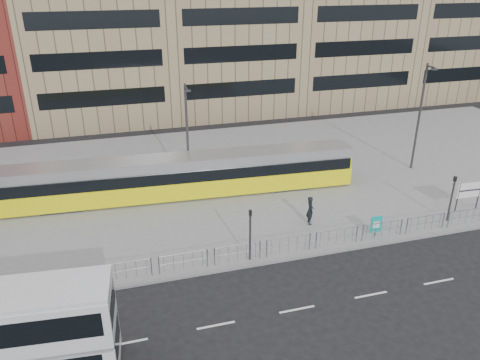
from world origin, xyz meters
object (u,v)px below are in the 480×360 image
object	(u,v)px
tram	(180,176)
pedestrian	(310,210)
station_sign	(469,191)
traffic_light_east	(452,193)
traffic_light_west	(250,229)
lamp_post_east	(420,113)
lamp_post_west	(187,133)
ad_panel	(376,225)

from	to	relation	value
tram	pedestrian	bearing A→B (deg)	-37.93
tram	station_sign	bearing A→B (deg)	-19.40
station_sign	traffic_light_east	distance (m)	2.37
traffic_light_west	lamp_post_east	size ratio (longest dim) A/B	0.37
tram	traffic_light_west	xyz separation A→B (m)	(2.33, -9.18, 0.49)
traffic_light_west	traffic_light_east	size ratio (longest dim) A/B	1.00
traffic_light_east	lamp_post_west	xyz separation A→B (m)	(-15.02, 9.59, 2.26)
traffic_light_west	ad_panel	bearing A→B (deg)	4.75
station_sign	traffic_light_west	size ratio (longest dim) A/B	0.65
traffic_light_west	tram	bearing A→B (deg)	106.80
lamp_post_west	lamp_post_east	bearing A→B (deg)	-4.18
station_sign	ad_panel	xyz separation A→B (m)	(-7.64, -1.30, -0.62)
station_sign	lamp_post_east	distance (m)	8.12
tram	lamp_post_west	size ratio (longest dim) A/B	3.25
pedestrian	traffic_light_west	size ratio (longest dim) A/B	0.61
tram	pedestrian	xyz separation A→B (m)	(7.18, -6.33, -0.54)
traffic_light_west	traffic_light_east	world-z (taller)	same
ad_panel	lamp_post_east	xyz separation A→B (m)	(8.56, 8.70, 3.82)
station_sign	lamp_post_east	world-z (taller)	lamp_post_east
traffic_light_west	traffic_light_east	distance (m)	13.56
traffic_light_east	lamp_post_east	distance (m)	9.20
traffic_light_east	tram	bearing A→B (deg)	143.19
station_sign	ad_panel	world-z (taller)	station_sign
pedestrian	tram	bearing A→B (deg)	57.87
station_sign	traffic_light_east	size ratio (longest dim) A/B	0.65
station_sign	pedestrian	world-z (taller)	station_sign
pedestrian	traffic_light_west	world-z (taller)	traffic_light_west
lamp_post_west	lamp_post_east	xyz separation A→B (m)	(18.07, -1.32, 0.36)
ad_panel	tram	bearing A→B (deg)	141.21
tram	traffic_light_west	bearing A→B (deg)	-72.33
ad_panel	lamp_post_east	size ratio (longest dim) A/B	0.16
pedestrian	lamp_post_west	world-z (taller)	lamp_post_west
pedestrian	traffic_light_west	bearing A→B (deg)	129.74
pedestrian	lamp_post_east	bearing A→B (deg)	-53.12
ad_panel	traffic_light_east	bearing A→B (deg)	6.29
station_sign	ad_panel	size ratio (longest dim) A/B	1.51
pedestrian	station_sign	bearing A→B (deg)	-87.38
traffic_light_east	pedestrian	bearing A→B (deg)	157.50
traffic_light_west	lamp_post_west	xyz separation A→B (m)	(-1.48, 10.32, 2.26)
pedestrian	traffic_light_east	bearing A→B (deg)	-94.48
traffic_light_west	lamp_post_east	distance (m)	19.06
lamp_post_west	traffic_light_east	bearing A→B (deg)	-32.56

